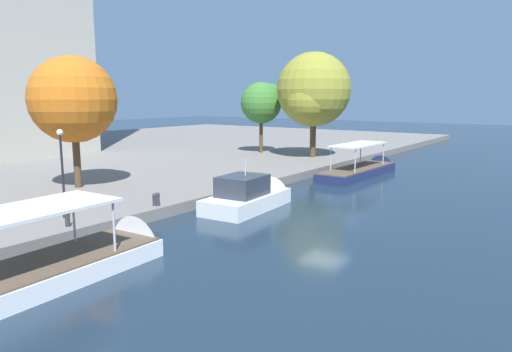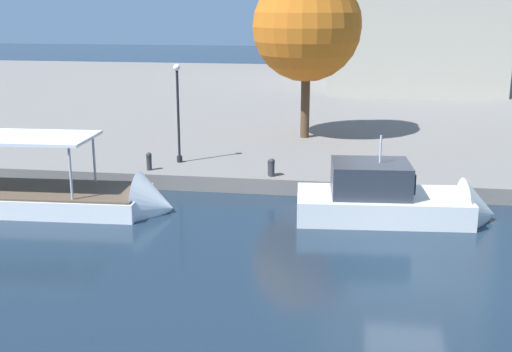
% 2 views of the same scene
% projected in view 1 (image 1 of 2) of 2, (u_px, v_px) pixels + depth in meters
% --- Properties ---
extents(ground_plane, '(220.00, 220.00, 0.00)m').
position_uv_depth(ground_plane, '(325.00, 219.00, 27.10)').
color(ground_plane, '#192838').
extents(dock_promenade, '(120.00, 55.00, 0.69)m').
position_uv_depth(dock_promenade, '(14.00, 164.00, 47.29)').
color(dock_promenade, slate).
rests_on(dock_promenade, ground_plane).
extents(tour_boat_0, '(11.93, 3.71, 4.21)m').
position_uv_depth(tour_boat_0, '(60.00, 269.00, 18.24)').
color(tour_boat_0, white).
rests_on(tour_boat_0, ground_plane).
extents(motor_yacht_1, '(7.71, 3.48, 4.40)m').
position_uv_depth(motor_yacht_1, '(252.00, 199.00, 29.99)').
color(motor_yacht_1, silver).
rests_on(motor_yacht_1, ground_plane).
extents(tour_boat_2, '(12.02, 3.07, 4.05)m').
position_uv_depth(tour_boat_2, '(362.00, 172.00, 42.47)').
color(tour_boat_2, navy).
rests_on(tour_boat_2, ground_plane).
extents(mooring_bollard_0, '(0.26, 0.26, 0.82)m').
position_uv_depth(mooring_bollard_0, '(67.00, 218.00, 22.92)').
color(mooring_bollard_0, '#2D2D33').
rests_on(mooring_bollard_0, dock_promenade).
extents(mooring_bollard_1, '(0.25, 0.25, 0.80)m').
position_uv_depth(mooring_bollard_1, '(158.00, 199.00, 27.31)').
color(mooring_bollard_1, '#2D2D33').
rests_on(mooring_bollard_1, dock_promenade).
extents(mooring_bollard_2, '(0.32, 0.32, 0.75)m').
position_uv_depth(mooring_bollard_2, '(155.00, 199.00, 27.37)').
color(mooring_bollard_2, '#2D2D33').
rests_on(mooring_bollard_2, dock_promenade).
extents(lamp_post, '(0.33, 0.33, 4.65)m').
position_uv_depth(lamp_post, '(62.00, 171.00, 24.32)').
color(lamp_post, black).
rests_on(lamp_post, dock_promenade).
extents(tree_0, '(7.75, 7.72, 10.94)m').
position_uv_depth(tree_0, '(314.00, 92.00, 48.58)').
color(tree_0, '#4C3823').
rests_on(tree_0, dock_promenade).
extents(tree_1, '(5.94, 6.13, 9.09)m').
position_uv_depth(tree_1, '(75.00, 99.00, 32.32)').
color(tree_1, '#4C3823').
rests_on(tree_1, dock_promenade).
extents(tree_2, '(4.83, 4.68, 8.01)m').
position_uv_depth(tree_2, '(262.00, 102.00, 53.13)').
color(tree_2, '#4C3823').
rests_on(tree_2, dock_promenade).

